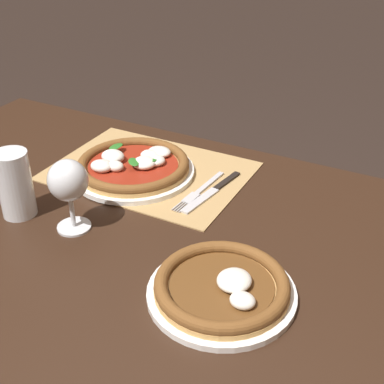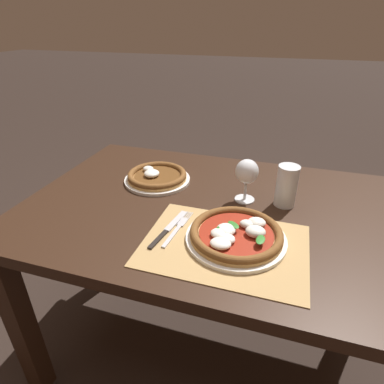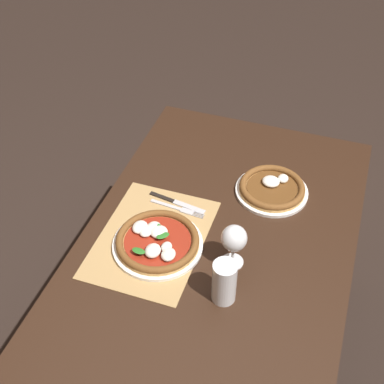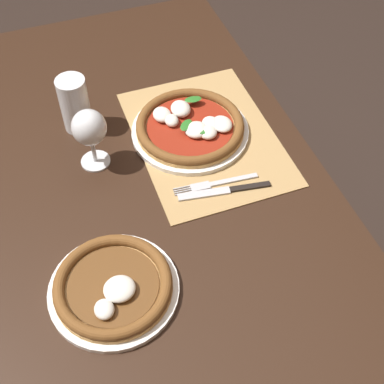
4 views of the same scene
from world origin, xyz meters
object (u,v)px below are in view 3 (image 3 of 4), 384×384
at_px(knife, 177,203).
at_px(fork, 178,208).
at_px(pint_glass, 224,283).
at_px(pizza_near, 157,242).
at_px(wine_glass, 234,240).
at_px(pizza_far, 272,188).

bearing_deg(knife, fork, 22.61).
bearing_deg(knife, pint_glass, 38.79).
relative_size(pizza_near, pint_glass, 2.01).
xyz_separation_m(wine_glass, knife, (-0.19, -0.25, -0.10)).
distance_m(wine_glass, pint_glass, 0.14).
xyz_separation_m(wine_glass, fork, (-0.17, -0.24, -0.10)).
relative_size(pint_glass, fork, 0.72).
xyz_separation_m(pizza_near, wine_glass, (-0.01, 0.25, 0.08)).
height_order(pint_glass, knife, pint_glass).
relative_size(pizza_near, fork, 1.46).
bearing_deg(pizza_near, wine_glass, 93.28).
height_order(pizza_near, wine_glass, wine_glass).
height_order(pizza_near, fork, pizza_near).
xyz_separation_m(fork, knife, (-0.03, -0.01, 0.00)).
bearing_deg(wine_glass, pint_glass, 4.44).
distance_m(pizza_far, knife, 0.34).
distance_m(pizza_far, pint_glass, 0.50).
bearing_deg(wine_glass, pizza_near, -86.72).
xyz_separation_m(pizza_far, knife, (0.16, -0.30, -0.01)).
bearing_deg(wine_glass, fork, -124.35).
xyz_separation_m(pint_glass, fork, (-0.30, -0.25, -0.06)).
distance_m(pizza_far, wine_glass, 0.37).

